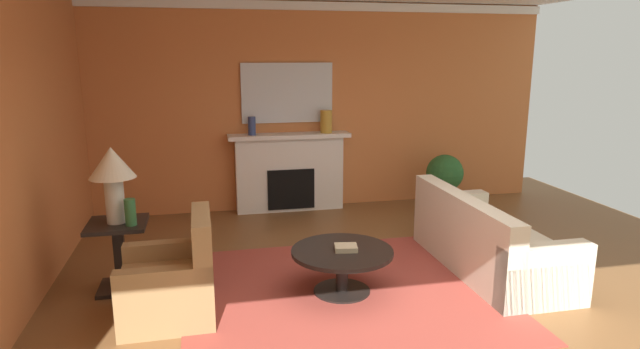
{
  "coord_description": "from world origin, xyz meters",
  "views": [
    {
      "loc": [
        -1.7,
        -4.47,
        2.31
      ],
      "look_at": [
        -0.45,
        1.19,
        1.0
      ],
      "focal_mm": 29.88,
      "sensor_mm": 36.0,
      "label": 1
    }
  ],
  "objects": [
    {
      "name": "ground_plane",
      "position": [
        0.0,
        0.0,
        0.0
      ],
      "size": [
        8.81,
        8.81,
        0.0
      ],
      "primitive_type": "plane",
      "color": "brown"
    },
    {
      "name": "wall_fireplace",
      "position": [
        0.0,
        3.45,
        1.54
      ],
      "size": [
        7.18,
        0.12,
        3.07
      ],
      "primitive_type": "cube",
      "color": "#CC723D",
      "rests_on": "ground_plane"
    },
    {
      "name": "crown_moulding",
      "position": [
        0.0,
        3.37,
        2.99
      ],
      "size": [
        7.18,
        0.08,
        0.12
      ],
      "primitive_type": "cube",
      "color": "white"
    },
    {
      "name": "area_rug",
      "position": [
        -0.43,
        0.26,
        0.01
      ],
      "size": [
        3.06,
        2.76,
        0.01
      ],
      "primitive_type": "cube",
      "color": "#993D33",
      "rests_on": "ground_plane"
    },
    {
      "name": "fireplace",
      "position": [
        -0.46,
        3.24,
        0.55
      ],
      "size": [
        1.8,
        0.35,
        1.17
      ],
      "color": "white",
      "rests_on": "ground_plane"
    },
    {
      "name": "mantel_mirror",
      "position": [
        -0.46,
        3.36,
        1.76
      ],
      "size": [
        1.35,
        0.04,
        0.87
      ],
      "primitive_type": "cube",
      "color": "silver"
    },
    {
      "name": "sofa",
      "position": [
        1.26,
        0.49,
        0.3
      ],
      "size": [
        0.9,
        2.1,
        0.85
      ],
      "color": "beige",
      "rests_on": "ground_plane"
    },
    {
      "name": "armchair_near_window",
      "position": [
        -2.03,
        0.11,
        0.31
      ],
      "size": [
        0.81,
        0.81,
        0.95
      ],
      "color": "#9E7A4C",
      "rests_on": "ground_plane"
    },
    {
      "name": "coffee_table",
      "position": [
        -0.43,
        0.26,
        0.34
      ],
      "size": [
        1.0,
        1.0,
        0.45
      ],
      "color": "black",
      "rests_on": "ground_plane"
    },
    {
      "name": "side_table",
      "position": [
        -2.57,
        0.83,
        0.4
      ],
      "size": [
        0.56,
        0.56,
        0.7
      ],
      "color": "black",
      "rests_on": "ground_plane"
    },
    {
      "name": "table_lamp",
      "position": [
        -2.57,
        0.83,
        1.22
      ],
      "size": [
        0.44,
        0.44,
        0.75
      ],
      "color": "beige",
      "rests_on": "side_table"
    },
    {
      "name": "vase_mantel_right",
      "position": [
        0.09,
        3.19,
        1.34
      ],
      "size": [
        0.17,
        0.17,
        0.34
      ],
      "primitive_type": "cylinder",
      "color": "#B7892D",
      "rests_on": "fireplace"
    },
    {
      "name": "vase_mantel_left",
      "position": [
        -1.01,
        3.19,
        1.3
      ],
      "size": [
        0.11,
        0.11,
        0.27
      ],
      "primitive_type": "cylinder",
      "color": "navy",
      "rests_on": "fireplace"
    },
    {
      "name": "vase_on_side_table",
      "position": [
        -2.42,
        0.71,
        0.83
      ],
      "size": [
        0.11,
        0.11,
        0.26
      ],
      "primitive_type": "cylinder",
      "color": "#33703D",
      "rests_on": "side_table"
    },
    {
      "name": "book_red_cover",
      "position": [
        -0.4,
        0.24,
        0.47
      ],
      "size": [
        0.24,
        0.22,
        0.05
      ],
      "primitive_type": "cube",
      "rotation": [
        0.0,
        0.0,
        -0.18
      ],
      "color": "tan",
      "rests_on": "coffee_table"
    },
    {
      "name": "potted_plant",
      "position": [
        1.86,
        2.81,
        0.49
      ],
      "size": [
        0.56,
        0.56,
        0.83
      ],
      "color": "#333333",
      "rests_on": "ground_plane"
    }
  ]
}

